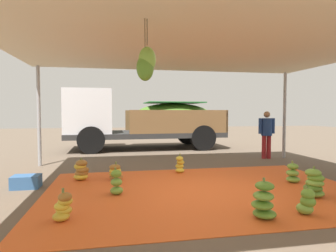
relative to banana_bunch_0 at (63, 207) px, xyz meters
name	(u,v)px	position (x,y,z in m)	size (l,w,h in m)	color
ground_plane	(173,163)	(2.43, 4.12, -0.20)	(40.00, 40.00, 0.00)	brown
tarp_orange	(205,190)	(2.43, 1.12, -0.19)	(6.07, 4.09, 0.01)	#E05B23
tent_canopy	(207,44)	(2.42, 1.02, 2.59)	(8.00, 7.00, 2.87)	#9EA0A5
banana_bunch_0	(63,207)	(0.00, 0.00, 0.00)	(0.34, 0.36, 0.45)	gold
banana_bunch_1	(180,165)	(2.31, 2.77, 0.01)	(0.31, 0.35, 0.48)	gold
banana_bunch_2	(293,174)	(4.48, 1.35, 0.00)	(0.36, 0.36, 0.46)	#6B9E38
banana_bunch_3	(307,202)	(3.50, -0.43, 0.00)	(0.30, 0.30, 0.42)	#75A83D
banana_bunch_4	(81,170)	(-0.02, 2.44, 0.02)	(0.44, 0.45, 0.49)	gold
banana_bunch_5	(264,201)	(2.79, -0.45, 0.06)	(0.43, 0.40, 0.58)	#60932D
banana_bunch_7	(116,173)	(0.73, 2.28, -0.02)	(0.39, 0.39, 0.41)	#996628
banana_bunch_8	(314,184)	(4.22, 0.34, 0.05)	(0.41, 0.42, 0.55)	#6B9E38
banana_bunch_9	(116,183)	(0.74, 1.13, 0.02)	(0.30, 0.30, 0.50)	#6B9E38
cargo_truck_main	(141,119)	(1.80, 7.76, 1.04)	(6.39, 2.63, 2.40)	#2D2D2D
worker_0	(267,131)	(5.61, 4.44, 0.71)	(0.57, 0.35, 1.54)	maroon
crate_0	(26,182)	(-1.04, 1.96, -0.07)	(0.53, 0.37, 0.25)	#335B8E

